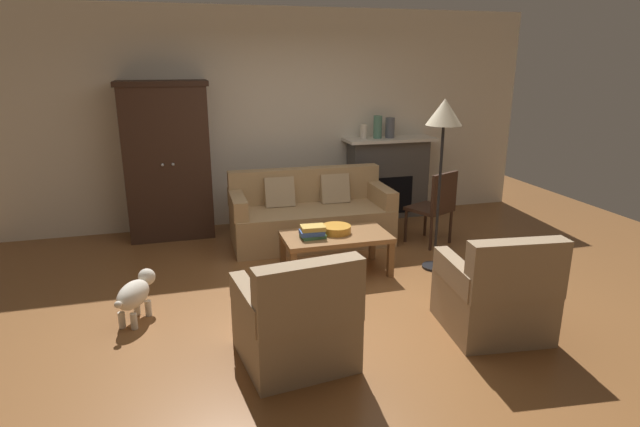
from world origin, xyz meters
name	(u,v)px	position (x,y,z in m)	size (l,w,h in m)	color
ground_plane	(328,295)	(0.00, 0.00, 0.00)	(9.60, 9.60, 0.00)	brown
back_wall	(274,118)	(0.00, 2.55, 1.40)	(7.20, 0.10, 2.80)	silver
fireplace	(388,177)	(1.55, 2.30, 0.57)	(1.26, 0.48, 1.12)	#4C4947
armoire	(168,161)	(-1.40, 2.22, 0.96)	(1.06, 0.57, 1.92)	#382319
couch	(310,216)	(0.22, 1.53, 0.32)	(1.93, 0.88, 0.86)	tan
coffee_table	(336,239)	(0.23, 0.51, 0.37)	(1.10, 0.60, 0.42)	olive
fruit_bowl	(336,229)	(0.25, 0.56, 0.46)	(0.31, 0.31, 0.08)	orange
book_stack	(313,232)	(-0.03, 0.48, 0.48)	(0.26, 0.19, 0.13)	#427A4C
mantel_vase_cream	(364,132)	(1.17, 2.28, 1.22)	(0.10, 0.10, 0.19)	beige
mantel_vase_jade	(378,127)	(1.37, 2.28, 1.27)	(0.12, 0.12, 0.31)	slate
mantel_vase_slate	(390,128)	(1.55, 2.28, 1.26)	(0.13, 0.13, 0.28)	#565B66
armchair_near_left	(297,323)	(-0.55, -1.02, 0.32)	(0.86, 0.86, 0.88)	#997F60
armchair_near_right	(496,296)	(1.11, -1.02, 0.32)	(0.85, 0.85, 0.88)	#997F60
side_chair_wooden	(436,204)	(1.63, 1.01, 0.51)	(0.59, 0.59, 0.90)	#382319
floor_lamp	(444,123)	(1.29, 0.34, 1.55)	(0.36, 0.36, 1.79)	black
dog	(135,294)	(-1.72, -0.02, 0.25)	(0.36, 0.53, 0.39)	beige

